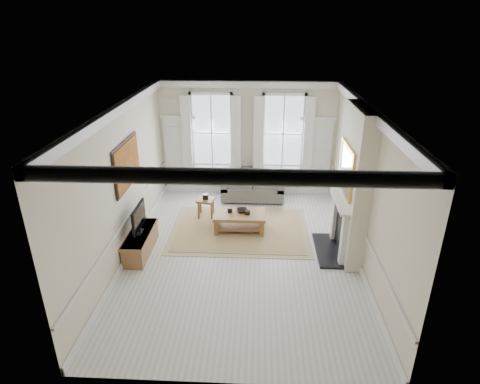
# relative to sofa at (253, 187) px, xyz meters

# --- Properties ---
(floor) EXTENTS (7.20, 7.20, 0.00)m
(floor) POSITION_rel_sofa_xyz_m (-0.18, -3.11, -0.36)
(floor) COLOR #B7B5AD
(floor) RESTS_ON ground
(ceiling) EXTENTS (7.20, 7.20, 0.00)m
(ceiling) POSITION_rel_sofa_xyz_m (-0.18, -3.11, 3.04)
(ceiling) COLOR white
(ceiling) RESTS_ON back_wall
(back_wall) EXTENTS (5.20, 0.00, 5.20)m
(back_wall) POSITION_rel_sofa_xyz_m (-0.18, 0.49, 1.34)
(back_wall) COLOR beige
(back_wall) RESTS_ON floor
(left_wall) EXTENTS (0.00, 7.20, 7.20)m
(left_wall) POSITION_rel_sofa_xyz_m (-2.78, -3.11, 1.34)
(left_wall) COLOR beige
(left_wall) RESTS_ON floor
(right_wall) EXTENTS (0.00, 7.20, 7.20)m
(right_wall) POSITION_rel_sofa_xyz_m (2.42, -3.11, 1.34)
(right_wall) COLOR beige
(right_wall) RESTS_ON floor
(window_left) EXTENTS (1.26, 0.20, 2.20)m
(window_left) POSITION_rel_sofa_xyz_m (-1.23, 0.44, 1.54)
(window_left) COLOR #B2BCC6
(window_left) RESTS_ON back_wall
(window_right) EXTENTS (1.26, 0.20, 2.20)m
(window_right) POSITION_rel_sofa_xyz_m (0.87, 0.44, 1.54)
(window_right) COLOR #B2BCC6
(window_right) RESTS_ON back_wall
(door_left) EXTENTS (0.90, 0.08, 2.30)m
(door_left) POSITION_rel_sofa_xyz_m (-2.23, 0.45, 0.79)
(door_left) COLOR silver
(door_left) RESTS_ON floor
(door_right) EXTENTS (0.90, 0.08, 2.30)m
(door_right) POSITION_rel_sofa_xyz_m (1.87, 0.45, 0.79)
(door_right) COLOR silver
(door_right) RESTS_ON floor
(painting) EXTENTS (0.05, 1.66, 1.06)m
(painting) POSITION_rel_sofa_xyz_m (-2.74, -2.81, 1.69)
(painting) COLOR #A06C1B
(painting) RESTS_ON left_wall
(chimney_breast) EXTENTS (0.35, 1.70, 3.38)m
(chimney_breast) POSITION_rel_sofa_xyz_m (2.24, -2.91, 1.34)
(chimney_breast) COLOR beige
(chimney_breast) RESTS_ON floor
(hearth) EXTENTS (0.55, 1.50, 0.05)m
(hearth) POSITION_rel_sofa_xyz_m (1.82, -2.91, -0.33)
(hearth) COLOR black
(hearth) RESTS_ON floor
(fireplace) EXTENTS (0.21, 1.45, 1.33)m
(fireplace) POSITION_rel_sofa_xyz_m (2.02, -2.91, 0.37)
(fireplace) COLOR silver
(fireplace) RESTS_ON floor
(mirror) EXTENTS (0.06, 1.26, 1.06)m
(mirror) POSITION_rel_sofa_xyz_m (2.03, -2.91, 1.69)
(mirror) COLOR gold
(mirror) RESTS_ON chimney_breast
(sofa) EXTENTS (1.83, 0.89, 0.86)m
(sofa) POSITION_rel_sofa_xyz_m (0.00, 0.00, 0.00)
(sofa) COLOR #60605D
(sofa) RESTS_ON floor
(side_table) EXTENTS (0.51, 0.51, 0.53)m
(side_table) POSITION_rel_sofa_xyz_m (-1.25, -1.27, 0.06)
(side_table) COLOR brown
(side_table) RESTS_ON floor
(rug) EXTENTS (3.50, 2.60, 0.02)m
(rug) POSITION_rel_sofa_xyz_m (-0.29, -2.01, -0.35)
(rug) COLOR #9F8452
(rug) RESTS_ON floor
(coffee_table) EXTENTS (1.30, 0.76, 0.49)m
(coffee_table) POSITION_rel_sofa_xyz_m (-0.29, -2.01, 0.05)
(coffee_table) COLOR brown
(coffee_table) RESTS_ON rug
(ceramic_pot_a) EXTENTS (0.12, 0.12, 0.12)m
(ceramic_pot_a) POSITION_rel_sofa_xyz_m (-0.54, -1.96, 0.19)
(ceramic_pot_a) COLOR black
(ceramic_pot_a) RESTS_ON coffee_table
(ceramic_pot_b) EXTENTS (0.13, 0.13, 0.10)m
(ceramic_pot_b) POSITION_rel_sofa_xyz_m (-0.09, -2.06, 0.18)
(ceramic_pot_b) COLOR black
(ceramic_pot_b) RESTS_ON coffee_table
(bowl) EXTENTS (0.34, 0.34, 0.07)m
(bowl) POSITION_rel_sofa_xyz_m (-0.24, -1.91, 0.16)
(bowl) COLOR black
(bowl) RESTS_ON coffee_table
(tv_stand) EXTENTS (0.46, 1.45, 0.52)m
(tv_stand) POSITION_rel_sofa_xyz_m (-2.52, -3.17, -0.10)
(tv_stand) COLOR brown
(tv_stand) RESTS_ON floor
(tv) EXTENTS (0.08, 0.90, 0.68)m
(tv) POSITION_rel_sofa_xyz_m (-2.50, -3.17, 0.55)
(tv) COLOR black
(tv) RESTS_ON tv_stand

